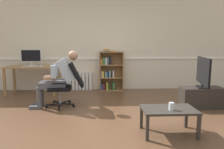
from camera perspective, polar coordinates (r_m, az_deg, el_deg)
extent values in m
plane|color=brown|center=(3.72, -1.74, -12.69)|extent=(18.00, 18.00, 0.00)
cube|color=beige|center=(6.12, -2.22, 8.47)|extent=(12.00, 0.10, 2.70)
cube|color=white|center=(6.07, -2.19, 4.41)|extent=(12.00, 0.03, 0.05)
cube|color=#9E7547|center=(5.97, -27.71, -2.02)|extent=(0.06, 0.06, 0.72)
cube|color=#9E7547|center=(5.55, -15.85, -2.09)|extent=(0.06, 0.06, 0.72)
cube|color=#9E7547|center=(6.13, -14.59, -1.08)|extent=(0.06, 0.06, 0.72)
cube|color=#9E7547|center=(6.51, -25.50, -1.10)|extent=(0.06, 0.06, 0.72)
cube|color=#9E7547|center=(5.96, -21.25, 2.03)|extent=(1.34, 0.68, 0.04)
cube|color=silver|center=(6.03, -21.49, 2.31)|extent=(0.18, 0.14, 0.01)
cube|color=silver|center=(6.04, -21.45, 2.86)|extent=(0.04, 0.02, 0.10)
cube|color=silver|center=(6.03, -21.56, 4.91)|extent=(0.55, 0.02, 0.33)
cube|color=black|center=(6.02, -21.61, 4.90)|extent=(0.51, 0.00, 0.30)
cube|color=silver|center=(5.82, -21.58, 2.15)|extent=(0.40, 0.12, 0.02)
cube|color=white|center=(5.76, -19.03, 2.28)|extent=(0.06, 0.10, 0.03)
cube|color=olive|center=(5.94, -3.34, 0.91)|extent=(0.03, 0.28, 1.14)
cube|color=olive|center=(5.97, 3.00, 0.94)|extent=(0.03, 0.28, 1.14)
cube|color=olive|center=(6.08, -0.22, 1.10)|extent=(0.66, 0.02, 1.14)
cube|color=olive|center=(6.04, -0.16, -4.29)|extent=(0.63, 0.28, 0.03)
cube|color=olive|center=(5.97, -0.16, -0.83)|extent=(0.63, 0.28, 0.03)
cube|color=olive|center=(5.92, -0.17, 2.70)|extent=(0.63, 0.28, 0.03)
cube|color=olive|center=(5.90, -0.17, 6.27)|extent=(0.63, 0.28, 0.03)
cube|color=#2D519E|center=(6.00, -2.83, -3.42)|extent=(0.04, 0.19, 0.17)
cube|color=white|center=(5.96, -2.85, 0.16)|extent=(0.03, 0.19, 0.18)
cube|color=orange|center=(5.90, -2.88, 3.63)|extent=(0.05, 0.19, 0.17)
cube|color=red|center=(6.02, -2.24, -3.33)|extent=(0.03, 0.19, 0.18)
cube|color=gold|center=(5.95, -2.42, 0.10)|extent=(0.05, 0.19, 0.17)
cube|color=#38844C|center=(5.90, -2.25, 3.77)|extent=(0.05, 0.19, 0.20)
cube|color=black|center=(6.03, -1.64, -3.45)|extent=(0.05, 0.19, 0.15)
cube|color=#6699A3|center=(5.95, -1.70, 0.02)|extent=(0.05, 0.19, 0.15)
cube|color=white|center=(5.92, -1.62, 3.75)|extent=(0.05, 0.19, 0.19)
cube|color=gold|center=(6.00, -1.39, -3.22)|extent=(0.04, 0.19, 0.21)
cube|color=#2D519E|center=(5.97, -1.25, 0.04)|extent=(0.03, 0.19, 0.15)
cube|color=#6699A3|center=(5.92, -1.08, 3.85)|extent=(0.02, 0.19, 0.21)
cube|color=#38844C|center=(6.02, -0.92, -3.34)|extent=(0.02, 0.19, 0.18)
cube|color=#6699A3|center=(5.97, -0.65, 0.24)|extent=(0.05, 0.19, 0.19)
cube|color=black|center=(5.91, -0.42, 3.93)|extent=(0.04, 0.19, 0.23)
cube|color=#38844C|center=(6.02, 0.42, -3.15)|extent=(0.04, 0.19, 0.22)
cube|color=white|center=(5.97, 0.34, 0.21)|extent=(0.04, 0.19, 0.19)
cube|color=orange|center=(5.87, 0.31, 6.52)|extent=(0.16, 0.22, 0.02)
cube|color=beige|center=(5.92, -0.90, 6.76)|extent=(0.16, 0.22, 0.02)
cube|color=orange|center=(5.89, -1.62, 6.99)|extent=(0.16, 0.22, 0.02)
cube|color=white|center=(6.21, -13.43, -1.85)|extent=(0.08, 0.08, 0.52)
cube|color=white|center=(6.20, -12.52, -1.84)|extent=(0.08, 0.08, 0.52)
cube|color=white|center=(6.18, -11.60, -1.84)|extent=(0.08, 0.08, 0.52)
cube|color=white|center=(6.16, -10.68, -1.84)|extent=(0.08, 0.08, 0.52)
cube|color=white|center=(6.15, -9.76, -1.84)|extent=(0.08, 0.08, 0.52)
cube|color=white|center=(6.14, -8.83, -1.84)|extent=(0.08, 0.08, 0.52)
cube|color=white|center=(6.13, -7.89, -1.83)|extent=(0.08, 0.08, 0.52)
cube|color=white|center=(6.12, -6.96, -1.83)|extent=(0.08, 0.08, 0.52)
cube|color=white|center=(6.11, -6.02, -1.82)|extent=(0.08, 0.08, 0.52)
cube|color=black|center=(4.49, -14.32, -8.34)|extent=(0.06, 0.30, 0.02)
cylinder|color=black|center=(4.35, -14.54, -9.38)|extent=(0.03, 0.06, 0.06)
cube|color=black|center=(4.57, -12.37, -7.97)|extent=(0.30, 0.10, 0.02)
cylinder|color=black|center=(4.52, -10.59, -8.58)|extent=(0.06, 0.03, 0.06)
cube|color=black|center=(4.73, -12.86, -7.41)|extent=(0.19, 0.28, 0.02)
cylinder|color=black|center=(4.85, -11.67, -7.45)|extent=(0.05, 0.06, 0.06)
cube|color=black|center=(4.76, -14.99, -7.41)|extent=(0.22, 0.25, 0.02)
cylinder|color=black|center=(4.89, -15.82, -7.46)|extent=(0.05, 0.06, 0.06)
cube|color=black|center=(4.60, -15.95, -7.98)|extent=(0.29, 0.15, 0.02)
cylinder|color=black|center=(4.59, -17.79, -8.58)|extent=(0.06, 0.04, 0.06)
cylinder|color=gray|center=(4.59, -14.17, -5.89)|extent=(0.05, 0.05, 0.30)
cube|color=black|center=(4.55, -14.25, -3.63)|extent=(0.50, 0.50, 0.07)
cube|color=black|center=(4.47, -9.84, 0.00)|extent=(0.34, 0.46, 0.53)
cube|color=black|center=(4.77, -13.71, -1.28)|extent=(0.28, 0.07, 0.03)
cube|color=black|center=(4.26, -14.46, -2.44)|extent=(0.28, 0.07, 0.03)
cube|color=#4C4C51|center=(4.53, -14.30, -2.33)|extent=(0.29, 0.36, 0.14)
cube|color=#A3B2C1|center=(4.47, -12.57, 1.29)|extent=(0.42, 0.37, 0.52)
sphere|color=#A87A5B|center=(4.43, -10.75, 5.25)|extent=(0.20, 0.20, 0.20)
cube|color=black|center=(4.55, -17.84, -1.14)|extent=(0.15, 0.05, 0.02)
cube|color=#4C4C51|center=(4.66, -16.70, -2.50)|extent=(0.43, 0.16, 0.13)
cylinder|color=#4C4C51|center=(4.75, -19.06, -5.59)|extent=(0.10, 0.10, 0.46)
cube|color=#4C4C51|center=(4.82, -20.13, -7.87)|extent=(0.23, 0.11, 0.06)
cube|color=#4C4C51|center=(4.47, -17.10, -2.98)|extent=(0.43, 0.16, 0.13)
cylinder|color=#4C4C51|center=(4.56, -19.57, -6.18)|extent=(0.10, 0.10, 0.46)
cube|color=#4C4C51|center=(4.63, -20.67, -8.55)|extent=(0.23, 0.11, 0.06)
cube|color=#A3B2C1|center=(4.66, -15.41, 1.22)|extent=(0.11, 0.09, 0.26)
cube|color=#A87A5B|center=(4.63, -16.67, -0.69)|extent=(0.24, 0.09, 0.07)
cube|color=#A3B2C1|center=(4.34, -15.98, 0.71)|extent=(0.11, 0.09, 0.26)
cube|color=#A87A5B|center=(4.44, -17.06, -1.07)|extent=(0.24, 0.09, 0.07)
cube|color=#2D2823|center=(4.79, 23.59, -5.85)|extent=(0.88, 0.39, 0.43)
cube|color=black|center=(4.75, 23.75, -3.19)|extent=(0.27, 0.36, 0.02)
cylinder|color=black|center=(4.74, 23.77, -2.78)|extent=(0.04, 0.04, 0.05)
cube|color=black|center=(4.69, 23.99, 0.92)|extent=(0.27, 0.98, 0.57)
cube|color=#B7D1F9|center=(4.70, 24.25, 0.91)|extent=(0.22, 0.92, 0.52)
cube|color=#332D28|center=(2.98, 9.78, -14.53)|extent=(0.04, 0.04, 0.36)
cube|color=#332D28|center=(3.22, 22.96, -13.37)|extent=(0.04, 0.04, 0.36)
cube|color=#332D28|center=(3.59, 19.90, -10.92)|extent=(0.04, 0.04, 0.36)
cube|color=#332D28|center=(3.38, 8.15, -11.68)|extent=(0.04, 0.04, 0.36)
cube|color=#332D28|center=(3.21, 15.48, -9.35)|extent=(0.79, 0.50, 0.03)
cylinder|color=silver|center=(3.13, 16.17, -8.46)|extent=(0.08, 0.08, 0.11)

